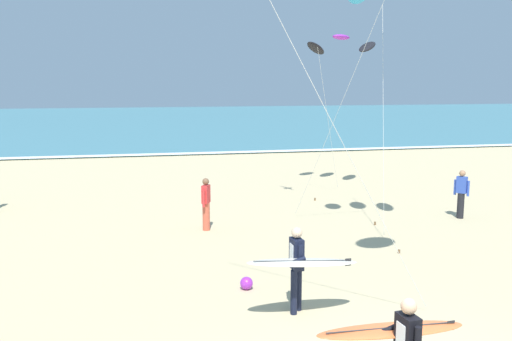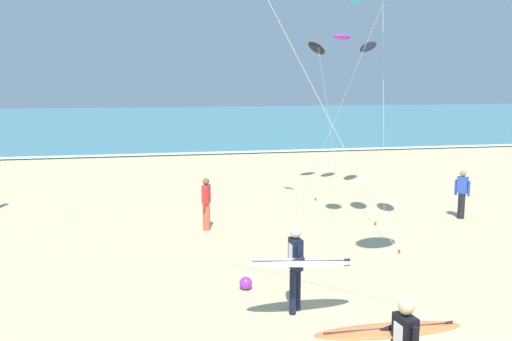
{
  "view_description": "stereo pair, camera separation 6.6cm",
  "coord_description": "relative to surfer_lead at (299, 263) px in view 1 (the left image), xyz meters",
  "views": [
    {
      "loc": [
        -3.74,
        -6.68,
        4.47
      ],
      "look_at": [
        -0.61,
        7.96,
        2.06
      ],
      "focal_mm": 39.57,
      "sensor_mm": 36.0,
      "label": 1
    },
    {
      "loc": [
        -3.68,
        -6.7,
        4.47
      ],
      "look_at": [
        -0.61,
        7.96,
        2.06
      ],
      "focal_mm": 39.57,
      "sensor_mm": 36.0,
      "label": 2
    }
  ],
  "objects": [
    {
      "name": "surfer_lead",
      "position": [
        0.0,
        0.0,
        0.0
      ],
      "size": [
        2.19,
        0.94,
        1.71
      ],
      "color": "black",
      "rests_on": "ground"
    },
    {
      "name": "kite_arc_violet_low",
      "position": [
        5.12,
        11.77,
        4.83
      ],
      "size": [
        3.06,
        3.26,
        6.25
      ],
      "color": "black",
      "rests_on": "ground"
    },
    {
      "name": "bystander_red_top",
      "position": [
        -0.97,
        6.58,
        -0.23
      ],
      "size": [
        0.3,
        0.46,
        1.59
      ],
      "color": "#D8593F",
      "rests_on": "ground"
    },
    {
      "name": "shoreline_foam",
      "position": [
        0.8,
        24.07,
        -0.96
      ],
      "size": [
        160.0,
        0.9,
        0.01
      ],
      "primitive_type": "cube",
      "color": "white",
      "rests_on": "ocean_water"
    },
    {
      "name": "ocean_water",
      "position": [
        0.8,
        53.77,
        -1.0
      ],
      "size": [
        160.0,
        60.0,
        0.08
      ],
      "primitive_type": "cube",
      "color": "teal",
      "rests_on": "ground"
    },
    {
      "name": "bystander_blue_top",
      "position": [
        7.35,
        6.33,
        -0.23
      ],
      "size": [
        0.35,
        0.4,
        1.59
      ],
      "color": "black",
      "rests_on": "ground"
    },
    {
      "name": "beach_ball",
      "position": [
        -0.72,
        1.55,
        -0.9
      ],
      "size": [
        0.28,
        0.28,
        0.28
      ],
      "primitive_type": "sphere",
      "color": "purple",
      "rests_on": "ground"
    },
    {
      "name": "surfer_trailing",
      "position": [
        0.39,
        -3.39,
        -0.0
      ],
      "size": [
        2.29,
        0.99,
        1.71
      ],
      "color": "black",
      "rests_on": "ground"
    }
  ]
}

